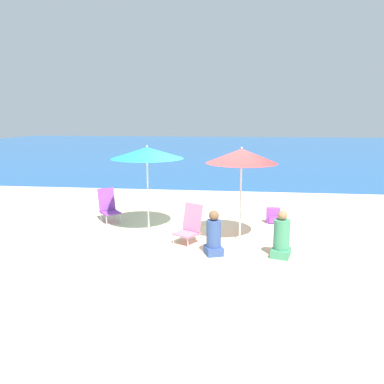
# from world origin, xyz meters

# --- Properties ---
(ground_plane) EXTENTS (60.00, 60.00, 0.00)m
(ground_plane) POSITION_xyz_m (0.00, 0.00, 0.00)
(ground_plane) COLOR beige
(sea_water) EXTENTS (60.00, 40.00, 0.01)m
(sea_water) POSITION_xyz_m (0.00, 25.29, 0.00)
(sea_water) COLOR #1E5699
(sea_water) RESTS_ON ground
(beach_umbrella_red) EXTENTS (1.53, 1.53, 2.05)m
(beach_umbrella_red) POSITION_xyz_m (0.66, -0.30, 1.86)
(beach_umbrella_red) COLOR white
(beach_umbrella_red) RESTS_ON ground
(beach_umbrella_teal) EXTENTS (1.71, 1.71, 2.02)m
(beach_umbrella_teal) POSITION_xyz_m (-1.52, 0.27, 1.85)
(beach_umbrella_teal) COLOR white
(beach_umbrella_teal) RESTS_ON ground
(beach_chair_pink) EXTENTS (0.66, 0.68, 0.83)m
(beach_chair_pink) POSITION_xyz_m (-0.41, -0.55, 0.39)
(beach_chair_pink) COLOR silver
(beach_chair_pink) RESTS_ON ground
(beach_chair_purple) EXTENTS (0.69, 0.70, 0.86)m
(beach_chair_purple) POSITION_xyz_m (-2.72, 0.85, 0.42)
(beach_chair_purple) COLOR silver
(beach_chair_purple) RESTS_ON ground
(person_seated_near) EXTENTS (0.44, 0.48, 0.92)m
(person_seated_near) POSITION_xyz_m (1.45, -1.21, 0.38)
(person_seated_near) COLOR #3F8C66
(person_seated_near) RESTS_ON ground
(person_seated_far) EXTENTS (0.43, 0.46, 0.89)m
(person_seated_far) POSITION_xyz_m (0.15, -1.24, 0.38)
(person_seated_far) COLOR #334C8C
(person_seated_far) RESTS_ON ground
(backpack_purple) EXTENTS (0.33, 0.22, 0.40)m
(backpack_purple) POSITION_xyz_m (1.52, 1.18, 0.19)
(backpack_purple) COLOR purple
(backpack_purple) RESTS_ON ground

